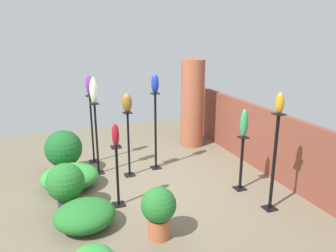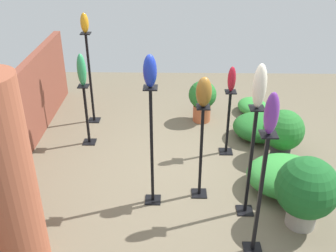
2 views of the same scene
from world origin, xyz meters
TOP-DOWN VIEW (x-y plane):
  - ground_plane at (0.00, 0.00)m, footprint 8.00×8.00m
  - brick_wall_back at (0.00, 2.42)m, footprint 5.60×0.12m
  - brick_pillar at (-1.63, 1.75)m, footprint 0.56×0.56m
  - pedestal_violet at (-1.41, -0.70)m, footprint 0.20×0.20m
  - pedestal_bronze at (-0.45, -0.17)m, footprint 0.20×0.20m
  - pedestal_cobalt at (-0.60, 0.44)m, footprint 0.20×0.20m
  - pedestal_amber at (1.59, 1.59)m, footprint 0.20×0.20m
  - pedestal_jade at (0.84, 1.53)m, footprint 0.20×0.20m
  - pedestal_ruby at (0.59, -0.63)m, footprint 0.20×0.20m
  - pedestal_ivory at (-0.78, -0.71)m, footprint 0.20×0.20m
  - art_vase_violet at (-1.41, -0.70)m, footprint 0.15×0.13m
  - art_vase_bronze at (-0.45, -0.17)m, footprint 0.17×0.18m
  - art_vase_cobalt at (-0.60, 0.44)m, footprint 0.15×0.15m
  - art_vase_amber at (1.59, 1.59)m, footprint 0.12×0.13m
  - art_vase_jade at (0.84, 1.53)m, footprint 0.13×0.13m
  - art_vase_ruby at (0.59, -0.63)m, footprint 0.12×0.12m
  - art_vase_ivory at (-0.78, -0.71)m, footprint 0.16×0.15m
  - potted_plant_mid_left at (-1.00, -1.33)m, footprint 0.72×0.72m
  - potted_plant_front_right at (1.64, -0.31)m, footprint 0.48×0.48m
  - potted_plant_front_left at (0.43, -1.42)m, footprint 0.60×0.60m
  - foliage_bed_east at (1.04, -1.23)m, footprint 0.80×0.88m
  - foliage_bed_west at (-0.33, -1.30)m, footprint 0.91×1.02m
  - foliage_bed_center at (1.97, -1.27)m, footprint 0.63×0.53m

SIDE VIEW (x-z plane):
  - ground_plane at x=0.00m, z-range 0.00..0.00m
  - foliage_bed_center at x=1.97m, z-range 0.00..0.25m
  - foliage_bed_east at x=1.04m, z-range 0.00..0.40m
  - foliage_bed_west at x=-0.33m, z-range 0.00..0.43m
  - potted_plant_front_right at x=1.64m, z-range 0.06..0.80m
  - pedestal_jade at x=0.84m, z-range -0.05..0.94m
  - potted_plant_front_left at x=0.43m, z-range 0.06..0.85m
  - pedestal_ruby at x=0.59m, z-range -0.05..0.97m
  - potted_plant_mid_left at x=-1.00m, z-range 0.06..0.95m
  - pedestal_bronze at x=-0.45m, z-range -0.05..1.23m
  - brick_wall_back at x=0.00m, z-range 0.00..1.28m
  - pedestal_ivory at x=-0.78m, z-range -0.05..1.37m
  - pedestal_violet at x=-1.41m, z-range -0.05..1.41m
  - pedestal_cobalt at x=-0.60m, z-range -0.06..1.52m
  - pedestal_amber at x=1.59m, z-range -0.06..1.52m
  - brick_pillar at x=-1.63m, z-range 0.00..2.10m
  - art_vase_ruby at x=0.59m, z-range 1.02..1.39m
  - art_vase_jade at x=0.84m, z-range 0.99..1.48m
  - art_vase_bronze at x=-0.45m, z-range 1.28..1.64m
  - art_vase_violet at x=-1.41m, z-range 1.47..1.88m
  - art_vase_ivory at x=-0.78m, z-range 1.43..1.92m
  - art_vase_amber at x=1.59m, z-range 1.58..1.90m
  - art_vase_cobalt at x=-0.60m, z-range 1.58..1.95m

